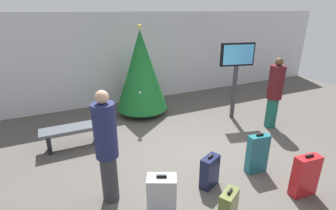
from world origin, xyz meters
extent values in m
plane|color=#514C47|center=(0.00, 0.00, 0.00)|extent=(16.00, 16.00, 0.00)
cube|color=silver|center=(0.00, 4.08, 1.43)|extent=(16.00, 0.20, 2.86)
cylinder|color=#4C3319|center=(-0.17, 2.77, 0.09)|extent=(0.12, 0.12, 0.18)
cone|color=#196628|center=(-0.17, 2.77, 1.31)|extent=(1.47, 1.47, 2.25)
sphere|color=#F2D84C|center=(-0.17, 2.77, 2.49)|extent=(0.12, 0.12, 0.12)
sphere|color=red|center=(-0.36, 2.94, 1.61)|extent=(0.08, 0.08, 0.08)
sphere|color=silver|center=(-0.38, 2.31, 0.81)|extent=(0.08, 0.08, 0.08)
sphere|color=silver|center=(-0.38, 3.19, 0.92)|extent=(0.08, 0.08, 0.08)
cylinder|color=#333338|center=(2.05, 1.40, 0.75)|extent=(0.12, 0.12, 1.49)
cube|color=black|center=(2.05, 1.40, 1.80)|extent=(0.93, 0.30, 0.61)
cube|color=#4CB2F2|center=(2.05, 1.35, 1.80)|extent=(0.82, 0.21, 0.52)
cube|color=#4C5159|center=(-2.24, 1.59, 0.45)|extent=(1.35, 0.44, 0.06)
cube|color=black|center=(-2.74, 1.59, 0.21)|extent=(0.08, 0.35, 0.42)
cube|color=black|center=(-1.73, 1.59, 0.21)|extent=(0.08, 0.35, 0.42)
cylinder|color=#19594C|center=(2.56, 0.47, 0.39)|extent=(0.28, 0.28, 0.79)
cylinder|color=#4C1419|center=(2.56, 0.47, 1.21)|extent=(0.52, 0.52, 0.84)
sphere|color=brown|center=(2.56, 0.47, 1.73)|extent=(0.19, 0.19, 0.19)
cylinder|color=#333338|center=(-1.89, -0.45, 0.40)|extent=(0.26, 0.26, 0.81)
cylinder|color=#1E234C|center=(-1.89, -0.45, 1.23)|extent=(0.42, 0.42, 0.86)
sphere|color=tan|center=(-1.89, -0.45, 1.76)|extent=(0.20, 0.20, 0.20)
cube|color=#141938|center=(-0.26, -0.86, 0.29)|extent=(0.41, 0.32, 0.57)
cube|color=black|center=(-0.26, -0.86, 0.59)|extent=(0.13, 0.08, 0.04)
cube|color=#59602D|center=(-0.48, -1.66, 0.26)|extent=(0.38, 0.32, 0.53)
cube|color=black|center=(-0.48, -1.66, 0.55)|extent=(0.12, 0.08, 0.04)
cube|color=#B2191E|center=(1.03, -1.71, 0.36)|extent=(0.45, 0.23, 0.72)
cube|color=black|center=(1.03, -1.71, 0.74)|extent=(0.15, 0.05, 0.04)
cube|color=#19606B|center=(0.79, -0.89, 0.38)|extent=(0.41, 0.21, 0.76)
cube|color=black|center=(0.79, -0.89, 0.78)|extent=(0.14, 0.05, 0.04)
cube|color=#9EA0A5|center=(-1.31, -1.19, 0.36)|extent=(0.48, 0.41, 0.72)
cube|color=black|center=(-1.31, -1.19, 0.74)|extent=(0.14, 0.09, 0.04)
camera|label=1|loc=(-2.49, -3.88, 2.91)|focal=27.08mm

